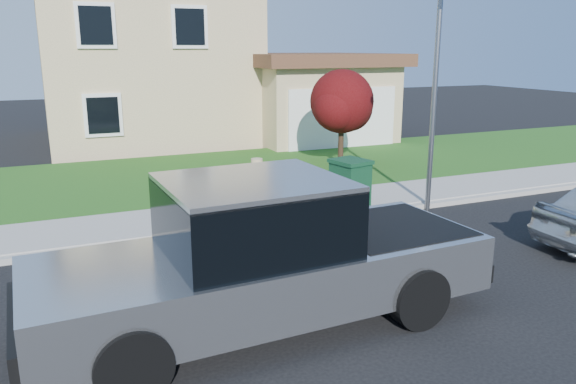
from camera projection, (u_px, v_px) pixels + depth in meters
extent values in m
plane|color=black|center=(318.00, 278.00, 9.71)|extent=(80.00, 80.00, 0.00)
cube|color=gray|center=(300.00, 222.00, 12.66)|extent=(40.00, 0.20, 0.12)
cube|color=gray|center=(282.00, 209.00, 13.63)|extent=(40.00, 2.00, 0.15)
cube|color=#174A15|center=(226.00, 173.00, 17.64)|extent=(40.00, 7.00, 0.10)
cube|color=tan|center=(142.00, 64.00, 24.02)|extent=(8.00, 9.00, 6.40)
cube|color=tan|center=(309.00, 102.00, 24.26)|extent=(5.50, 6.00, 3.20)
cube|color=white|center=(343.00, 118.00, 21.66)|extent=(4.60, 0.12, 2.30)
cube|color=#4C2D1E|center=(310.00, 59.00, 23.81)|extent=(6.20, 6.80, 0.50)
cube|color=white|center=(96.00, 25.00, 18.78)|extent=(1.30, 0.10, 1.50)
cube|color=white|center=(190.00, 27.00, 20.01)|extent=(1.30, 0.10, 1.50)
cube|color=black|center=(103.00, 115.00, 19.53)|extent=(1.30, 0.10, 1.50)
cylinder|color=black|center=(133.00, 365.00, 6.24)|extent=(0.91, 0.37, 0.90)
cylinder|color=black|center=(105.00, 294.00, 8.04)|extent=(0.91, 0.37, 0.90)
cylinder|color=black|center=(418.00, 298.00, 7.92)|extent=(0.91, 0.37, 0.90)
cylinder|color=black|center=(342.00, 251.00, 9.72)|extent=(0.91, 0.37, 0.90)
cube|color=#A4A6AB|center=(265.00, 273.00, 7.94)|extent=(6.47, 2.51, 0.81)
cube|color=black|center=(254.00, 218.00, 7.65)|extent=(2.44, 2.18, 0.95)
cube|color=#A4A6AB|center=(253.00, 183.00, 7.53)|extent=(2.44, 2.18, 0.09)
cube|color=black|center=(390.00, 228.00, 8.74)|extent=(2.09, 1.99, 0.07)
cube|color=black|center=(15.00, 332.00, 6.61)|extent=(0.23, 2.13, 0.45)
cube|color=black|center=(442.00, 253.00, 9.35)|extent=(0.23, 2.13, 0.28)
cube|color=black|center=(167.00, 211.00, 8.36)|extent=(0.14, 0.25, 0.20)
imported|color=tan|center=(257.00, 208.00, 10.97)|extent=(0.68, 0.54, 1.65)
cylinder|color=tan|center=(257.00, 166.00, 10.75)|extent=(0.44, 0.44, 0.04)
cylinder|color=tan|center=(257.00, 163.00, 10.74)|extent=(0.22, 0.22, 0.15)
cylinder|color=black|center=(341.00, 144.00, 18.42)|extent=(0.18, 0.18, 1.43)
sphere|color=#470F10|center=(342.00, 101.00, 18.08)|extent=(2.05, 2.05, 2.05)
sphere|color=#470F10|center=(350.00, 108.00, 18.56)|extent=(1.52, 1.52, 1.52)
sphere|color=#470F10|center=(336.00, 108.00, 17.75)|extent=(1.43, 1.43, 1.43)
cube|color=#0F371E|center=(350.00, 186.00, 13.20)|extent=(0.82, 0.90, 1.11)
cube|color=#0F371E|center=(351.00, 162.00, 13.05)|extent=(0.90, 0.98, 0.09)
cylinder|color=slate|center=(434.00, 104.00, 13.20)|extent=(0.12, 0.12, 5.16)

